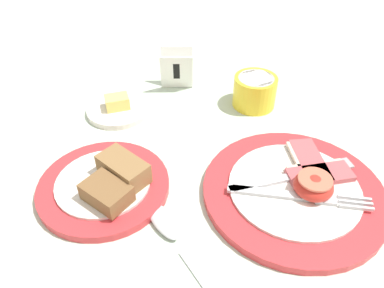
{
  "coord_description": "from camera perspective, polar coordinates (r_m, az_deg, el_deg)",
  "views": [
    {
      "loc": [
        -0.06,
        -0.34,
        0.38
      ],
      "look_at": [
        -0.02,
        0.09,
        0.02
      ],
      "focal_mm": 35.0,
      "sensor_mm": 36.0,
      "label": 1
    }
  ],
  "objects": [
    {
      "name": "number_card",
      "position": [
        0.72,
        -2.34,
        11.28
      ],
      "size": [
        0.06,
        0.05,
        0.07
      ],
      "rotation": [
        0.0,
        0.0,
        -0.09
      ],
      "color": "white",
      "rests_on": "ground_plane"
    },
    {
      "name": "sugar_cup",
      "position": [
        0.68,
        9.54,
        8.05
      ],
      "size": [
        0.08,
        0.08,
        0.06
      ],
      "color": "yellow",
      "rests_on": "ground_plane"
    },
    {
      "name": "bread_plate",
      "position": [
        0.53,
        -12.86,
        -5.97
      ],
      "size": [
        0.18,
        0.18,
        0.05
      ],
      "color": "red",
      "rests_on": "ground_plane"
    },
    {
      "name": "breakfast_plate",
      "position": [
        0.53,
        15.63,
        -6.63
      ],
      "size": [
        0.25,
        0.25,
        0.04
      ],
      "color": "red",
      "rests_on": "ground_plane"
    },
    {
      "name": "butter_dish",
      "position": [
        0.68,
        -11.19,
        5.37
      ],
      "size": [
        0.11,
        0.11,
        0.03
      ],
      "color": "silver",
      "rests_on": "ground_plane"
    },
    {
      "name": "teaspoon_by_saucer",
      "position": [
        0.47,
        -2.86,
        -13.75
      ],
      "size": [
        0.1,
        0.18,
        0.01
      ],
      "rotation": [
        0.0,
        0.0,
        2.03
      ],
      "color": "silver",
      "rests_on": "ground_plane"
    },
    {
      "name": "ground_plane",
      "position": [
        0.52,
        2.91,
        -7.87
      ],
      "size": [
        3.0,
        3.0,
        0.0
      ],
      "primitive_type": "plane",
      "color": "#B7CCB7"
    }
  ]
}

